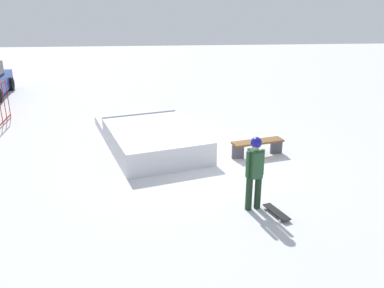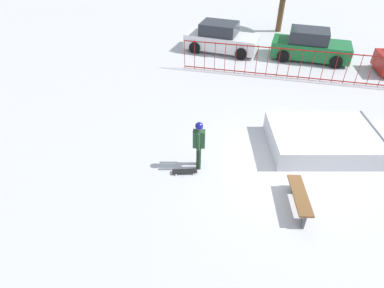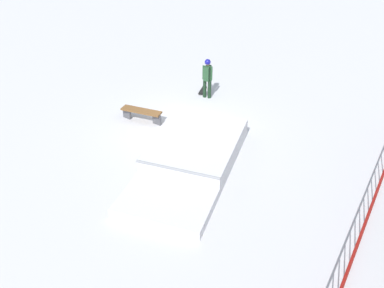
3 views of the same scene
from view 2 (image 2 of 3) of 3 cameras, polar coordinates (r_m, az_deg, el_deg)
name	(u,v)px [view 2 (image 2 of 3)]	position (r m, az deg, el deg)	size (l,w,h in m)	color
ground_plane	(283,167)	(11.11, 15.85, -3.89)	(60.00, 60.00, 0.00)	silver
skate_ramp	(335,140)	(12.39, 24.05, 0.65)	(5.91, 4.02, 0.74)	silver
skater	(199,142)	(10.08, 1.24, 0.40)	(0.42, 0.43, 1.73)	black
skateboard	(185,171)	(10.41, -1.31, -4.85)	(0.82, 0.45, 0.09)	black
perimeter_fence	(295,64)	(16.71, 17.81, 13.39)	(11.00, 0.66, 1.50)	maroon
park_bench	(299,197)	(9.69, 18.48, -8.93)	(0.78, 1.65, 0.48)	brown
parked_car_white	(221,38)	(19.46, 5.19, 18.13)	(4.20, 2.13, 1.60)	white
parked_car_green	(310,46)	(19.35, 20.16, 15.99)	(4.12, 1.97, 1.60)	#196B33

